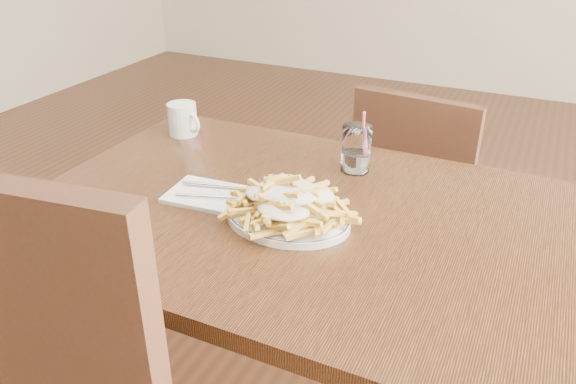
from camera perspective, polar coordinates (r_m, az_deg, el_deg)
The scene contains 8 objects.
table at distance 1.26m, azimuth 1.14°, elevation -4.89°, with size 1.20×0.80×0.75m.
chair_far at distance 1.92m, azimuth 12.89°, elevation -0.19°, with size 0.43×0.43×0.84m.
fries_plate at distance 1.17m, azimuth 0.00°, elevation -2.61°, with size 0.30×0.27×0.02m.
loaded_fries at distance 1.15m, azimuth 0.00°, elevation -0.50°, with size 0.29×0.25×0.08m.
napkin at distance 1.28m, azimuth -7.72°, elevation -0.38°, with size 0.20×0.13×0.01m, color silver.
cutlery at distance 1.28m, azimuth -7.61°, elevation 0.08°, with size 0.21×0.13×0.01m.
water_glass at distance 1.39m, azimuth 6.93°, elevation 4.10°, with size 0.07×0.07×0.16m.
coffee_mug at distance 1.63m, azimuth -10.61°, elevation 7.27°, with size 0.11×0.08×0.09m.
Camera 1 is at (0.43, -0.97, 1.36)m, focal length 35.00 mm.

